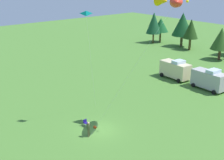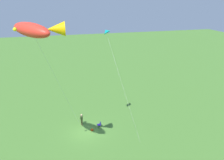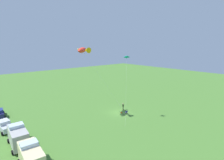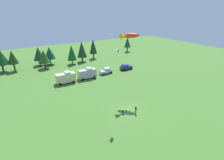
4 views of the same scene
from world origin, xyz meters
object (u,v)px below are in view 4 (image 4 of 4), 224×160
van_camper_beige (66,78)px  car_navy_hatch (126,67)px  person_kite_flyer (136,109)px  kite_delta_teal (118,50)px  kite_large_fish (129,36)px  folding_chair (123,112)px  van_motorhome_grey (87,73)px  car_silver_compact (106,71)px  backpack_on_grass (126,111)px

van_camper_beige → car_navy_hatch: bearing=4.6°
person_kite_flyer → kite_delta_teal: (-3.01, 2.18, 12.01)m
person_kite_flyer → van_camper_beige: bearing=80.1°
car_navy_hatch → kite_large_fish: kite_large_fish is taller
folding_chair → van_motorhome_grey: bearing=82.6°
van_camper_beige → van_motorhome_grey: (6.69, -0.04, 0.00)m
folding_chair → van_camper_beige: (-4.71, 21.84, 1.16)m
folding_chair → car_silver_compact: 24.16m
backpack_on_grass → kite_large_fish: size_ratio=0.02×
backpack_on_grass → kite_delta_teal: bearing=165.5°
kite_large_fish → folding_chair: bearing=-130.7°
car_silver_compact → kite_large_fish: kite_large_fish is taller
car_silver_compact → backpack_on_grass: bearing=-116.8°
car_silver_compact → kite_delta_teal: kite_delta_teal is taller
backpack_on_grass → kite_large_fish: kite_large_fish is taller
kite_large_fish → car_silver_compact: bearing=79.3°
backpack_on_grass → kite_delta_teal: kite_delta_teal is taller
person_kite_flyer → kite_large_fish: size_ratio=0.12×
van_camper_beige → kite_large_fish: bearing=-50.1°
folding_chair → kite_delta_teal: bearing=123.6°
folding_chair → van_camper_beige: size_ratio=0.15×
car_silver_compact → kite_large_fish: bearing=-107.8°
folding_chair → car_navy_hatch: bearing=50.6°
person_kite_flyer → kite_delta_teal: 12.57m
car_navy_hatch → kite_delta_teal: (-17.55, -21.19, 12.08)m
car_navy_hatch → kite_large_fish: bearing=60.5°
van_camper_beige → kite_delta_teal: (3.97, -20.82, 11.39)m
backpack_on_grass → kite_delta_teal: 13.07m
backpack_on_grass → van_camper_beige: (-5.85, 21.31, 1.53)m
folding_chair → van_camper_beige: 22.37m
car_silver_compact → van_camper_beige: bearing=175.3°
car_silver_compact → kite_large_fish: (-2.90, -15.33, 13.40)m
van_camper_beige → car_silver_compact: bearing=6.1°
van_camper_beige → car_navy_hatch: van_camper_beige is taller
van_camper_beige → van_motorhome_grey: 6.69m
van_motorhome_grey → car_navy_hatch: 14.86m
backpack_on_grass → van_camper_beige: size_ratio=0.06×
car_navy_hatch → van_camper_beige: bearing=6.8°
person_kite_flyer → van_motorhome_grey: size_ratio=0.32×
person_kite_flyer → van_motorhome_grey: van_motorhome_grey is taller
person_kite_flyer → folding_chair: person_kite_flyer is taller
folding_chair → car_navy_hatch: 27.86m
person_kite_flyer → backpack_on_grass: size_ratio=5.44×
car_silver_compact → kite_delta_teal: 26.43m
car_silver_compact → kite_large_fish: 20.56m
folding_chair → car_silver_compact: size_ratio=0.19×
person_kite_flyer → kite_delta_teal: size_ratio=0.13×
van_motorhome_grey → kite_delta_teal: size_ratio=0.41×
person_kite_flyer → kite_large_fish: kite_large_fish is taller
person_kite_flyer → car_navy_hatch: (14.54, 23.37, -0.07)m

